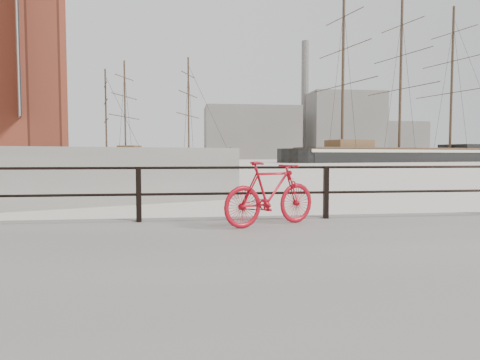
{
  "coord_description": "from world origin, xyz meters",
  "views": [
    {
      "loc": [
        -2.65,
        -8.0,
        1.57
      ],
      "look_at": [
        -1.45,
        1.5,
        1.0
      ],
      "focal_mm": 32.0,
      "sensor_mm": 36.0,
      "label": 1
    }
  ],
  "objects_px": {
    "schooner_mid": "(157,162)",
    "schooner_left": "(76,163)",
    "barque_black": "(399,162)",
    "bicycle": "(271,194)"
  },
  "relations": [
    {
      "from": "schooner_mid",
      "to": "schooner_left",
      "type": "distance_m",
      "value": 17.28
    },
    {
      "from": "bicycle",
      "to": "schooner_left",
      "type": "height_order",
      "value": "schooner_left"
    },
    {
      "from": "bicycle",
      "to": "schooner_mid",
      "type": "bearing_deg",
      "value": 70.64
    },
    {
      "from": "bicycle",
      "to": "barque_black",
      "type": "height_order",
      "value": "barque_black"
    },
    {
      "from": "schooner_mid",
      "to": "schooner_left",
      "type": "xyz_separation_m",
      "value": [
        -13.85,
        -10.33,
        0.0
      ]
    },
    {
      "from": "schooner_mid",
      "to": "schooner_left",
      "type": "relative_size",
      "value": 1.31
    },
    {
      "from": "barque_black",
      "to": "schooner_mid",
      "type": "relative_size",
      "value": 2.06
    },
    {
      "from": "barque_black",
      "to": "schooner_left",
      "type": "relative_size",
      "value": 2.7
    },
    {
      "from": "barque_black",
      "to": "schooner_left",
      "type": "bearing_deg",
      "value": 170.79
    },
    {
      "from": "barque_black",
      "to": "schooner_mid",
      "type": "height_order",
      "value": "barque_black"
    }
  ]
}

